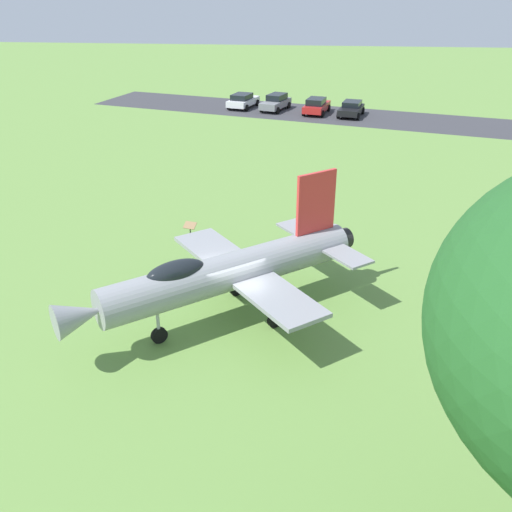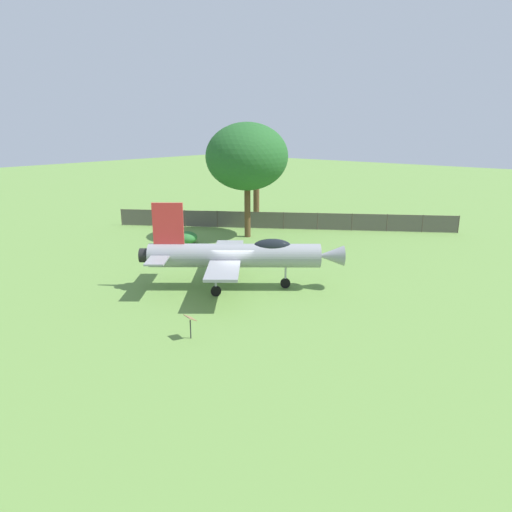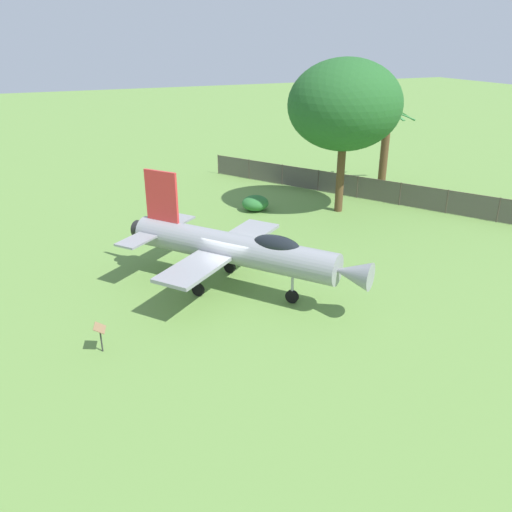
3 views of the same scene
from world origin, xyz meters
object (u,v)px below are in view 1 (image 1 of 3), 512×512
object	(u,v)px
display_jet	(224,272)
parked_car_white	(243,100)
info_plaque	(190,228)
parked_car_red	(316,106)
parked_car_gray	(276,102)
parked_car_black	(351,108)

from	to	relation	value
display_jet	parked_car_white	xyz separation A→B (m)	(-4.36, 39.40, -1.34)
info_plaque	parked_car_white	world-z (taller)	parked_car_white
display_jet	info_plaque	world-z (taller)	display_jet
parked_car_red	parked_car_gray	size ratio (longest dim) A/B	0.98
display_jet	parked_car_gray	xyz separation A→B (m)	(-0.95, 38.69, -1.29)
parked_car_red	parked_car_gray	distance (m)	4.24
display_jet	parked_car_gray	distance (m)	38.72
parked_car_gray	parked_car_black	bearing A→B (deg)	94.23
info_plaque	parked_car_red	xyz separation A→B (m)	(5.83, 30.78, -0.07)
info_plaque	parked_car_white	distance (m)	32.81
info_plaque	parked_car_black	distance (m)	31.44
parked_car_red	display_jet	bearing A→B (deg)	-171.84
display_jet	parked_car_black	size ratio (longest dim) A/B	2.46
info_plaque	parked_car_white	xyz separation A→B (m)	(-1.62, 32.77, -0.11)
display_jet	info_plaque	distance (m)	7.28
display_jet	parked_car_red	size ratio (longest dim) A/B	2.36
parked_car_red	parked_car_white	size ratio (longest dim) A/B	0.99
info_plaque	parked_car_black	bearing A→B (deg)	73.07
info_plaque	parked_car_black	world-z (taller)	parked_car_black
parked_car_black	parked_car_gray	world-z (taller)	parked_car_gray
parked_car_white	info_plaque	bearing A→B (deg)	-160.96
parked_car_gray	display_jet	bearing A→B (deg)	20.64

